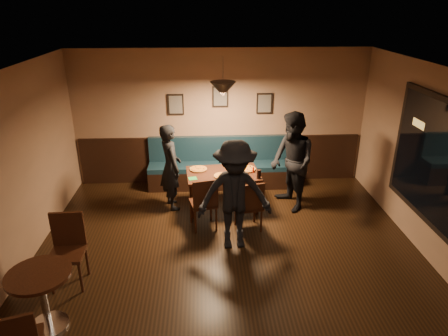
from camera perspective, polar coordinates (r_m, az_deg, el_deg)
The scene contains 27 objects.
floor at distance 5.83m, azimuth 1.10°, elevation -15.94°, with size 7.00×7.00×0.00m, color black.
ceiling at distance 4.63m, azimuth 1.37°, elevation 12.25°, with size 7.00×7.00×0.00m, color silver.
wall_back at distance 8.36m, azimuth -0.53°, elevation 7.12°, with size 6.00×6.00×0.00m, color #8C704F.
wainscot at distance 8.61m, azimuth -0.50°, elevation 1.29°, with size 5.88×0.06×1.00m, color black.
booth_bench at distance 8.36m, azimuth -0.42°, elevation 0.62°, with size 3.00×0.60×1.00m, color #0F232D, non-canonical shape.
window_frame at distance 6.40m, azimuth 28.34°, elevation 0.32°, with size 0.06×2.56×1.86m, color black.
window_glass at distance 6.38m, azimuth 28.11°, elevation 0.31°, with size 2.40×2.40×0.00m, color black.
picture_left at distance 8.26m, azimuth -6.85°, elevation 8.93°, with size 0.32×0.04×0.42m, color black.
picture_center at distance 8.22m, azimuth -0.53°, elevation 10.09°, with size 0.32×0.04×0.42m, color black.
picture_right at distance 8.34m, azimuth 5.74°, elevation 9.11°, with size 0.32×0.04×0.42m, color black.
pendant_lamp at distance 6.93m, azimuth -0.16°, elevation 11.11°, with size 0.44×0.44×0.25m, color black.
dining_table at distance 7.54m, azimuth -0.14°, elevation -3.16°, with size 1.32×0.85×0.71m, color black.
chair_near_left at distance 6.86m, azimuth -2.97°, elevation -4.82°, with size 0.42×0.42×0.95m, color black, non-canonical shape.
chair_near_right at distance 6.82m, azimuth 3.49°, elevation -5.20°, with size 0.40×0.40×0.91m, color black, non-canonical shape.
diner_left at distance 7.44m, azimuth -7.56°, elevation 0.14°, with size 0.59×0.39×1.62m, color black.
diner_right at distance 7.42m, azimuth 9.62°, elevation 0.82°, with size 0.89×0.70×1.84m, color black.
diner_front at distance 6.15m, azimuth 1.52°, elevation -3.92°, with size 1.14×0.66×1.77m, color black.
pizza_a at distance 7.53m, azimuth -3.65°, elevation -0.14°, with size 0.32×0.32×0.04m, color orange.
pizza_b at distance 7.23m, azimuth -0.20°, elevation -1.11°, with size 0.31×0.31×0.04m, color orange.
pizza_c at distance 7.53m, azimuth 3.17°, elevation -0.12°, with size 0.35×0.35×0.04m, color gold.
soda_glass at distance 7.16m, azimuth 4.95°, elevation -0.88°, with size 0.08×0.08×0.16m, color black.
tabasco_bottle at distance 7.40m, azimuth 4.16°, elevation -0.19°, with size 0.03×0.03×0.13m, color #A71405.
napkin_a at distance 7.61m, azimuth -4.34°, elevation -0.03°, with size 0.13×0.13×0.01m, color #1B682F.
napkin_b at distance 7.17m, azimuth -4.46°, elevation -1.49°, with size 0.15×0.15×0.01m, color #217D2D.
cutlery_set at distance 7.07m, azimuth -0.50°, elevation -1.82°, with size 0.02×0.21×0.00m, color silver.
cafe_table at distance 5.39m, azimuth -24.15°, elevation -16.76°, with size 0.74×0.74×0.78m, color #311E0D.
cafe_chair_far at distance 5.91m, azimuth -21.39°, elevation -11.11°, with size 0.45×0.45×1.01m, color black, non-canonical shape.
Camera 1 is at (-0.35, -4.54, 3.63)m, focal length 32.26 mm.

